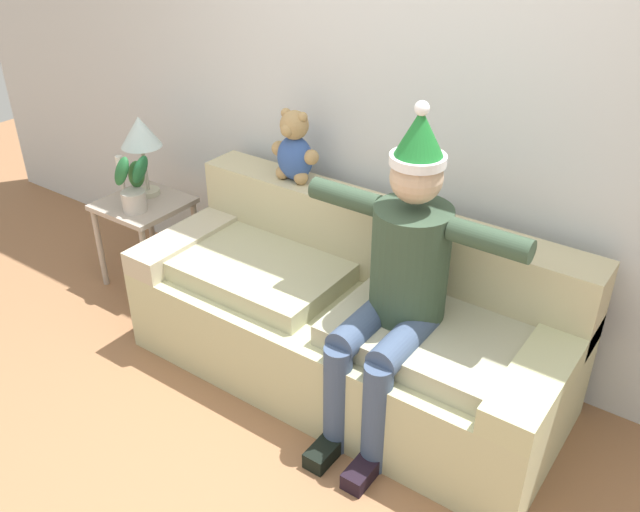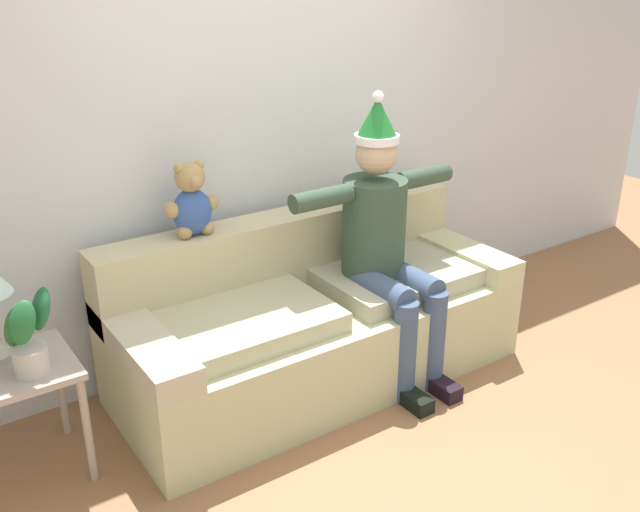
{
  "view_description": "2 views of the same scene",
  "coord_description": "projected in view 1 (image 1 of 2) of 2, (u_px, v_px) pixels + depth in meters",
  "views": [
    {
      "loc": [
        1.48,
        -1.33,
        2.35
      ],
      "look_at": [
        -0.04,
        0.81,
        0.79
      ],
      "focal_mm": 38.29,
      "sensor_mm": 36.0,
      "label": 1
    },
    {
      "loc": [
        -1.89,
        -1.78,
        2.12
      ],
      "look_at": [
        -0.04,
        0.92,
        0.75
      ],
      "focal_mm": 39.36,
      "sensor_mm": 36.0,
      "label": 2
    }
  ],
  "objects": [
    {
      "name": "ground_plane",
      "position": [
        216.0,
        501.0,
        2.87
      ],
      "size": [
        10.0,
        10.0,
        0.0
      ],
      "primitive_type": "plane",
      "color": "#946543"
    },
    {
      "name": "back_wall",
      "position": [
        415.0,
        95.0,
        3.27
      ],
      "size": [
        7.0,
        0.1,
        2.7
      ],
      "primitive_type": "cube",
      "color": "silver",
      "rests_on": "ground_plane"
    },
    {
      "name": "couch",
      "position": [
        351.0,
        319.0,
        3.42
      ],
      "size": [
        2.18,
        0.89,
        0.86
      ],
      "color": "#B9B98D",
      "rests_on": "ground_plane"
    },
    {
      "name": "person_seated",
      "position": [
        398.0,
        279.0,
        2.9
      ],
      "size": [
        1.02,
        0.77,
        1.54
      ],
      "color": "#314533",
      "rests_on": "ground_plane"
    },
    {
      "name": "teddy_bear",
      "position": [
        294.0,
        149.0,
        3.53
      ],
      "size": [
        0.29,
        0.17,
        0.38
      ],
      "color": "#33539B",
      "rests_on": "couch"
    },
    {
      "name": "side_table",
      "position": [
        145.0,
        216.0,
        4.13
      ],
      "size": [
        0.48,
        0.47,
        0.55
      ],
      "color": "#A99B8D",
      "rests_on": "ground_plane"
    },
    {
      "name": "table_lamp",
      "position": [
        140.0,
        135.0,
        3.98
      ],
      "size": [
        0.24,
        0.24,
        0.49
      ],
      "color": "#B8B69B",
      "rests_on": "side_table"
    },
    {
      "name": "potted_plant",
      "position": [
        133.0,
        184.0,
        3.9
      ],
      "size": [
        0.25,
        0.22,
        0.37
      ],
      "color": "#BDB6AD",
      "rests_on": "side_table"
    },
    {
      "name": "candle_tall",
      "position": [
        121.0,
        171.0,
        4.04
      ],
      "size": [
        0.04,
        0.04,
        0.27
      ],
      "color": "beige",
      "rests_on": "side_table"
    }
  ]
}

